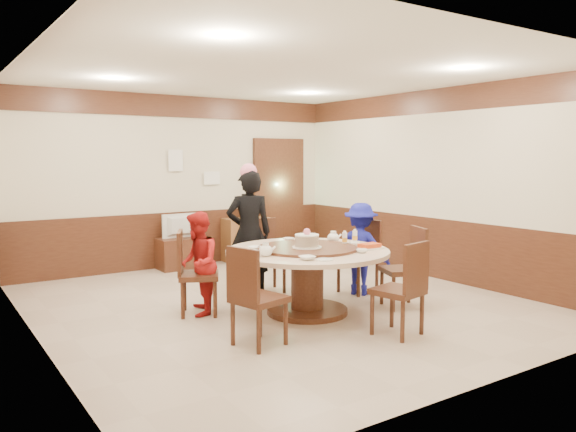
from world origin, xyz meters
TOP-DOWN VIEW (x-y plane):
  - room at (0.01, 0.01)m, footprint 6.00×6.04m
  - banquet_table at (0.04, -0.53)m, footprint 1.88×1.88m
  - chair_0 at (1.21, -0.09)m, footprint 0.50×0.49m
  - chair_1 at (0.21, 0.66)m, footprint 0.52×0.53m
  - chair_2 at (-1.04, 0.14)m, footprint 0.60×0.59m
  - chair_3 at (-1.02, -1.18)m, footprint 0.53×0.53m
  - chair_4 at (0.34, -1.71)m, footprint 0.52×0.53m
  - chair_5 at (1.16, -0.96)m, footprint 0.58×0.57m
  - person_standing at (-0.05, 0.65)m, footprint 0.70×0.58m
  - person_red at (-1.04, 0.12)m, footprint 0.65×0.71m
  - person_blue at (1.15, -0.18)m, footprint 0.80×0.90m
  - birthday_cake at (-0.00, -0.57)m, footprint 0.34×0.34m
  - teapot_left at (-0.60, -0.65)m, footprint 0.17×0.15m
  - teapot_right at (0.60, -0.30)m, footprint 0.17×0.15m
  - bowl_0 at (-0.48, -0.22)m, footprint 0.16×0.16m
  - bowl_1 at (0.40, -1.06)m, footprint 0.13×0.13m
  - bowl_2 at (-0.35, -1.06)m, footprint 0.16×0.16m
  - bowl_3 at (0.65, -0.65)m, footprint 0.14×0.14m
  - bowl_4 at (-0.64, -0.44)m, footprint 0.15×0.15m
  - bowl_5 at (0.20, 0.10)m, footprint 0.14×0.14m
  - saucer_near at (-0.21, -1.18)m, footprint 0.18×0.18m
  - saucer_far at (0.49, -0.03)m, footprint 0.18×0.18m
  - shrimp_platter at (0.65, -0.91)m, footprint 0.30×0.20m
  - bottle_0 at (0.56, -0.56)m, footprint 0.06×0.06m
  - bottle_1 at (0.77, -0.50)m, footprint 0.06×0.06m
  - tv_stand at (-0.07, 2.75)m, footprint 0.85×0.45m
  - television at (-0.07, 2.75)m, footprint 0.68×0.11m
  - side_cabinet at (1.10, 2.78)m, footprint 0.80×0.40m
  - thermos at (1.08, 2.78)m, footprint 0.15×0.15m
  - notice_left at (-0.10, 2.96)m, footprint 0.25×0.00m
  - notice_right at (0.55, 2.96)m, footprint 0.30×0.00m

SIDE VIEW (x-z plane):
  - tv_stand at x=-0.07m, z-range 0.00..0.50m
  - chair_0 at x=1.21m, z-range -0.18..0.79m
  - chair_1 at x=0.21m, z-range -0.18..0.79m
  - chair_2 at x=-1.04m, z-range -0.18..0.79m
  - chair_3 at x=-1.02m, z-range -0.18..0.79m
  - chair_4 at x=0.34m, z-range -0.18..0.79m
  - chair_5 at x=1.16m, z-range -0.18..0.79m
  - side_cabinet at x=1.10m, z-range 0.00..0.75m
  - banquet_table at x=0.04m, z-range 0.14..0.92m
  - person_red at x=-1.04m, z-range 0.00..1.19m
  - person_blue at x=1.15m, z-range 0.00..1.21m
  - television at x=-0.07m, z-range 0.50..0.89m
  - saucer_near at x=-0.21m, z-range 0.75..0.76m
  - saucer_far at x=0.49m, z-range 0.75..0.76m
  - bowl_4 at x=-0.64m, z-range 0.75..0.79m
  - bowl_0 at x=-0.48m, z-range 0.75..0.79m
  - bowl_2 at x=-0.35m, z-range 0.75..0.79m
  - bowl_1 at x=0.40m, z-range 0.75..0.79m
  - bowl_5 at x=0.20m, z-range 0.75..0.79m
  - bowl_3 at x=0.65m, z-range 0.75..0.79m
  - shrimp_platter at x=0.65m, z-range 0.75..0.81m
  - teapot_left at x=-0.60m, z-range 0.75..0.87m
  - teapot_right at x=0.60m, z-range 0.75..0.87m
  - person_standing at x=-0.05m, z-range 0.00..1.63m
  - bottle_0 at x=0.56m, z-range 0.75..0.91m
  - bottle_1 at x=0.77m, z-range 0.75..0.91m
  - birthday_cake at x=0.00m, z-range 0.75..0.97m
  - thermos at x=1.08m, z-range 0.75..1.13m
  - room at x=0.01m, z-range -0.34..2.50m
  - notice_right at x=0.55m, z-range 1.34..1.56m
  - notice_left at x=-0.10m, z-range 1.57..1.93m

